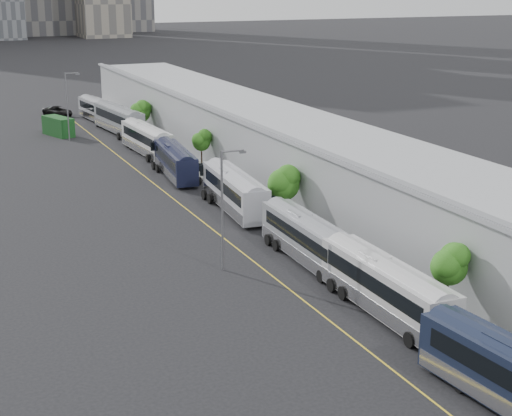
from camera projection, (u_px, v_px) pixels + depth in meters
sidewalk at (327, 221)px, 72.34m from camera, size 10.00×170.00×0.12m
lane_line at (221, 236)px, 68.26m from camera, size 0.12×160.00×0.02m
depot at (365, 180)px, 72.94m from camera, size 12.45×160.40×7.20m
bus_2 at (386, 292)px, 51.76m from camera, size 2.91×13.08×3.82m
bus_3 at (308, 242)px, 61.78m from camera, size 2.85×12.60×3.67m
bus_4 at (235, 195)px, 75.24m from camera, size 3.75×13.34×3.85m
bus_5 at (176, 164)px, 88.19m from camera, size 3.68×12.33×3.55m
bus_6 at (147, 142)px, 100.08m from camera, size 3.23×12.85×3.72m
bus_7 at (119, 122)px, 113.66m from camera, size 4.15×13.90×4.00m
bus_8 at (98, 112)px, 122.91m from camera, size 3.72×12.45×3.58m
tree_1 at (449, 262)px, 50.41m from camera, size 2.41×2.41×5.22m
tree_2 at (284, 180)px, 71.22m from camera, size 2.97×2.97×5.47m
tree_3 at (201, 140)px, 91.57m from camera, size 2.12×2.12×4.59m
tree_4 at (140, 110)px, 112.89m from camera, size 2.90×2.90×4.95m
street_lamp_near at (224, 202)px, 58.84m from camera, size 2.04×0.22×9.36m
street_lamp_far at (68, 102)px, 107.22m from camera, size 2.04×0.22×9.38m
shipping_container at (58, 126)px, 111.93m from camera, size 3.84×6.07×2.68m
suv at (58, 111)px, 128.22m from camera, size 4.71×6.27×1.58m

